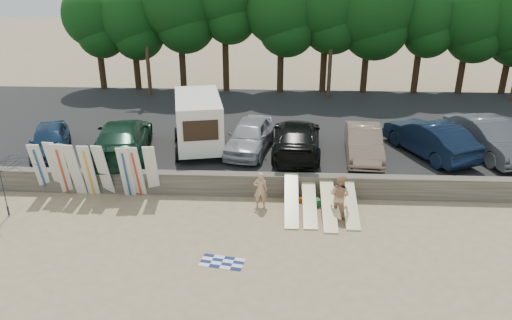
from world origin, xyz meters
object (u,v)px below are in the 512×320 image
object	(u,v)px
car_5	(430,138)
car_2	(250,136)
car_1	(122,138)
beachgoer_a	(260,190)
car_3	(297,138)
cooler	(315,203)
car_6	(488,138)
beachgoer_b	(339,195)
box_trailer	(199,120)
beach_umbrella	(5,187)
car_0	(50,140)
car_4	(364,143)

from	to	relation	value
car_5	car_2	bearing A→B (deg)	-25.40
car_1	beachgoer_a	distance (m)	7.70
car_3	beachgoer_a	distance (m)	4.57
car_1	cooler	world-z (taller)	car_1
car_6	beachgoer_b	bearing A→B (deg)	-160.98
car_3	cooler	size ratio (longest dim) A/B	14.64
car_2	cooler	distance (m)	5.42
box_trailer	beach_umbrella	bearing A→B (deg)	-152.24
beachgoer_b	cooler	xyz separation A→B (m)	(-0.89, 0.76, -0.76)
box_trailer	car_2	size ratio (longest dim) A/B	0.99
beach_umbrella	car_5	bearing A→B (deg)	17.08
car_1	beachgoer_a	world-z (taller)	car_1
box_trailer	car_6	world-z (taller)	box_trailer
car_0	beachgoer_b	distance (m)	14.10
car_1	car_4	bearing A→B (deg)	172.72
car_1	car_2	size ratio (longest dim) A/B	1.30
car_0	beachgoer_a	world-z (taller)	car_0
car_5	beachgoer_a	xyz separation A→B (m)	(-7.96, -4.42, -0.76)
car_2	beach_umbrella	distance (m)	10.99
car_5	beach_umbrella	world-z (taller)	beach_umbrella
car_0	cooler	bearing A→B (deg)	-34.48
car_5	box_trailer	bearing A→B (deg)	-25.58
car_1	cooler	xyz separation A→B (m)	(9.06, -3.41, -1.41)
beachgoer_b	beach_umbrella	bearing A→B (deg)	37.39
car_0	car_6	xyz separation A→B (m)	(21.09, 1.01, 0.14)
car_1	car_5	world-z (taller)	car_1
beachgoer_a	car_4	bearing A→B (deg)	-141.07
box_trailer	beachgoer_a	distance (m)	5.76
car_4	beachgoer_a	xyz separation A→B (m)	(-4.75, -3.92, -0.65)
car_6	cooler	xyz separation A→B (m)	(-8.50, -4.37, -1.40)
car_1	car_5	distance (m)	14.75
car_4	cooler	world-z (taller)	car_4
car_2	car_6	size ratio (longest dim) A/B	0.88
box_trailer	beachgoer_b	xyz separation A→B (m)	(6.39, -5.14, -1.29)
car_0	car_4	size ratio (longest dim) A/B	0.94
car_2	car_5	xyz separation A→B (m)	(8.67, -0.08, 0.07)
beachgoer_b	beach_umbrella	distance (m)	13.32
car_4	box_trailer	bearing A→B (deg)	179.06
beach_umbrella	car_3	bearing A→B (deg)	24.67
beachgoer_b	cooler	size ratio (longest dim) A/B	4.82
box_trailer	car_0	world-z (taller)	box_trailer
car_0	car_6	size ratio (longest dim) A/B	0.81
box_trailer	car_5	size ratio (longest dim) A/B	0.88
car_1	car_5	bearing A→B (deg)	174.33
car_0	car_6	world-z (taller)	car_6
car_0	car_1	xyz separation A→B (m)	(3.54, 0.05, 0.14)
car_1	beachgoer_b	xyz separation A→B (m)	(9.94, -4.17, -0.65)
car_2	beachgoer_a	bearing A→B (deg)	-71.17
box_trailer	beachgoer_b	size ratio (longest dim) A/B	2.49
car_3	beachgoer_b	distance (m)	5.11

